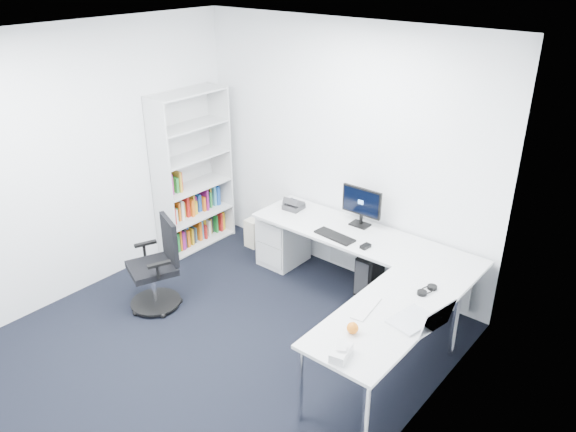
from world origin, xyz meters
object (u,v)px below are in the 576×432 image
Objects in this scene: l_desk at (342,280)px; monitor at (361,207)px; task_chair at (152,266)px; laptop at (413,307)px; bookshelf at (192,171)px.

l_desk is 5.42× the size of monitor.
task_chair reaches higher than l_desk.
laptop reaches higher than task_chair.
l_desk is 6.60× the size of laptop.
bookshelf is 3.30m from laptop.
task_chair is at bearing -60.04° from bookshelf.
laptop is at bearing -11.71° from bookshelf.
task_chair is 2.57× the size of laptop.
task_chair is 2.17m from monitor.
task_chair is (-1.49, -1.14, 0.12)m from l_desk.
l_desk is 2.57× the size of task_chair.
l_desk is 1.28× the size of bookshelf.
l_desk is 1.88m from task_chair.
l_desk is at bearing -73.88° from monitor.
bookshelf reaches higher than l_desk.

